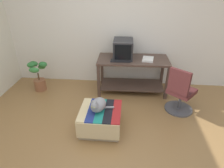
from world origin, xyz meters
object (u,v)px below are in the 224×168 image
Objects in this scene: tv_monitor at (123,49)px; ottoman_with_blanket at (101,119)px; potted_plant at (39,77)px; book at (148,59)px; desk at (133,69)px; office_chair at (180,93)px; cat at (98,105)px; keyboard at (120,61)px.

tv_monitor is 0.78× the size of ottoman_with_blanket.
tv_monitor is 1.95m from potted_plant.
desk is at bearing -179.59° from book.
office_chair is at bearing -39.95° from desk.
tv_monitor reaches higher than desk.
potted_plant is at bearing 160.00° from cat.
ottoman_with_blanket is at bearing 64.38° from office_chair.
tv_monitor is 0.28m from keyboard.
cat is 0.45× the size of office_chair.
desk is 5.30× the size of book.
book is (0.30, -0.04, 0.26)m from desk.
book is at bearing 74.92° from cat.
ottoman_with_blanket is 0.30m from cat.
desk is 2.88× the size of tv_monitor.
office_chair reaches higher than book.
office_chair is (1.12, -0.53, -0.39)m from keyboard.
cat is at bearing -150.26° from ottoman_with_blanket.
office_chair is (1.38, 0.63, 0.20)m from ottoman_with_blanket.
desk is 3.75× the size of cat.
book is at bearing -8.93° from office_chair.
keyboard is at bearing 94.41° from cat.
tv_monitor is at bearing 165.16° from desk.
tv_monitor reaches higher than keyboard.
keyboard reaches higher than cat.
tv_monitor reaches higher than cat.
book is (0.52, -0.10, -0.17)m from tv_monitor.
office_chair is at bearing -10.45° from potted_plant.
keyboard is 1.32m from ottoman_with_blanket.
cat reaches higher than ottoman_with_blanket.
tv_monitor is 1.29× the size of keyboard.
keyboard is 1.24m from cat.
tv_monitor reaches higher than office_chair.
desk is 0.40m from book.
cat is at bearing -114.31° from book.
book is 1.57m from cat.
cat is at bearing -113.32° from desk.
desk is at bearing 85.96° from cat.
keyboard is 1.85m from potted_plant.
book reaches higher than ottoman_with_blanket.
cat is 1.55m from office_chair.
keyboard is at bearing 14.50° from office_chair.
potted_plant is at bearing -168.58° from book.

